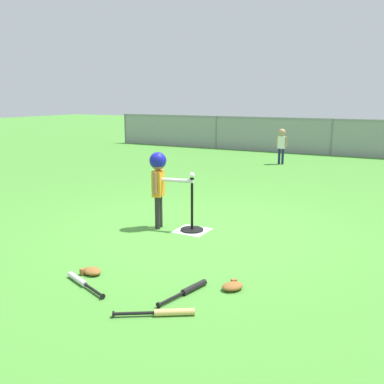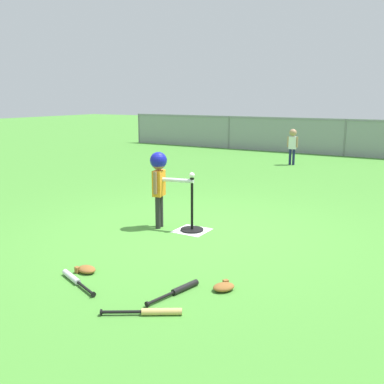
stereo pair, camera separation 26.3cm
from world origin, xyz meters
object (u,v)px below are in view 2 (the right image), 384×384
(baseball_on_tee, at_px, (192,175))
(spare_bat_wood, at_px, (153,312))
(glove_by_plate, at_px, (224,287))
(glove_near_bats, at_px, (86,269))
(spare_bat_silver, at_px, (74,279))
(spare_bat_black, at_px, (180,289))
(batter_child, at_px, (159,174))
(fielder_near_right, at_px, (293,142))
(batting_tee, at_px, (192,222))

(baseball_on_tee, relative_size, spare_bat_wood, 0.12)
(glove_by_plate, bearing_deg, glove_near_bats, -166.21)
(spare_bat_silver, bearing_deg, spare_bat_black, 18.28)
(batter_child, xyz_separation_m, glove_near_bats, (0.26, -1.74, -0.73))
(fielder_near_right, height_order, spare_bat_black, fielder_near_right)
(spare_bat_silver, distance_m, spare_bat_black, 1.10)
(batter_child, bearing_deg, spare_bat_wood, -56.48)
(batter_child, relative_size, spare_bat_black, 1.66)
(spare_bat_wood, xyz_separation_m, spare_bat_black, (-0.04, 0.49, 0.00))
(batter_child, relative_size, spare_bat_silver, 1.64)
(batter_child, xyz_separation_m, spare_bat_wood, (1.41, -2.13, -0.74))
(baseball_on_tee, distance_m, spare_bat_wood, 2.54)
(batting_tee, height_order, glove_by_plate, batting_tee)
(batting_tee, relative_size, spare_bat_wood, 1.20)
(batter_child, bearing_deg, glove_by_plate, -39.07)
(glove_near_bats, bearing_deg, spare_bat_wood, -18.71)
(spare_bat_silver, height_order, spare_bat_black, same)
(spare_bat_wood, bearing_deg, baseball_on_tee, 112.94)
(fielder_near_right, distance_m, spare_bat_wood, 8.95)
(fielder_near_right, bearing_deg, baseball_on_tee, -83.60)
(batter_child, bearing_deg, baseball_on_tee, 12.25)
(spare_bat_silver, height_order, glove_near_bats, glove_near_bats)
(glove_near_bats, bearing_deg, batter_child, 98.54)
(spare_bat_silver, xyz_separation_m, glove_near_bats, (-0.07, 0.24, 0.01))
(batting_tee, relative_size, batter_child, 0.69)
(spare_bat_silver, height_order, glove_by_plate, glove_by_plate)
(batting_tee, bearing_deg, spare_bat_black, -62.54)
(batting_tee, distance_m, batter_child, 0.80)
(fielder_near_right, bearing_deg, spare_bat_black, -78.80)
(batter_child, distance_m, spare_bat_wood, 2.66)
(spare_bat_black, xyz_separation_m, glove_near_bats, (-1.11, -0.10, 0.01))
(spare_bat_wood, bearing_deg, batter_child, 123.52)
(batter_child, xyz_separation_m, spare_bat_black, (1.37, -1.64, -0.74))
(batting_tee, xyz_separation_m, batter_child, (-0.47, -0.10, 0.64))
(batter_child, xyz_separation_m, fielder_near_right, (-0.27, 6.64, -0.14))
(spare_bat_silver, bearing_deg, baseball_on_tee, 86.31)
(spare_bat_silver, distance_m, glove_by_plate, 1.50)
(fielder_near_right, xyz_separation_m, spare_bat_wood, (1.68, -8.77, -0.59))
(baseball_on_tee, height_order, batter_child, batter_child)
(baseball_on_tee, relative_size, spare_bat_silver, 0.11)
(spare_bat_wood, bearing_deg, glove_by_plate, 68.30)
(spare_bat_black, distance_m, glove_by_plate, 0.42)
(batting_tee, bearing_deg, glove_by_plate, -50.17)
(spare_bat_wood, distance_m, glove_near_bats, 1.22)
(glove_near_bats, bearing_deg, batting_tee, 83.65)
(batter_child, relative_size, glove_near_bats, 4.42)
(batter_child, height_order, fielder_near_right, batter_child)
(spare_bat_silver, xyz_separation_m, spare_bat_black, (1.04, 0.34, -0.00))
(batting_tee, xyz_separation_m, glove_by_plate, (1.24, -1.49, -0.09))
(spare_bat_wood, bearing_deg, fielder_near_right, 100.84)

